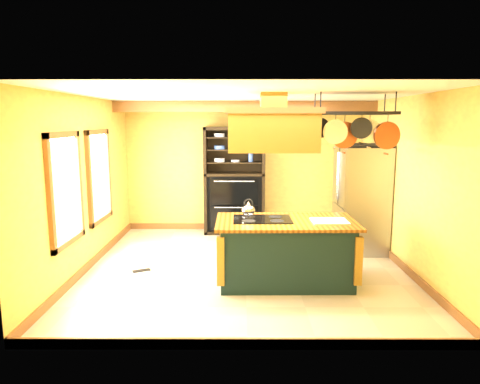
{
  "coord_description": "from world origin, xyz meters",
  "views": [
    {
      "loc": [
        -0.07,
        -6.56,
        2.32
      ],
      "look_at": [
        -0.09,
        0.3,
        1.18
      ],
      "focal_mm": 32.0,
      "sensor_mm": 36.0,
      "label": 1
    }
  ],
  "objects_px": {
    "kitchen_island": "(285,251)",
    "hutch": "(235,192)",
    "range_hood": "(273,128)",
    "refrigerator": "(361,200)",
    "pot_rack": "(354,123)"
  },
  "relations": [
    {
      "from": "range_hood",
      "to": "hutch",
      "type": "xyz_separation_m",
      "value": [
        -0.58,
        2.87,
        -1.37
      ]
    },
    {
      "from": "kitchen_island",
      "to": "hutch",
      "type": "height_order",
      "value": "hutch"
    },
    {
      "from": "range_hood",
      "to": "kitchen_island",
      "type": "bearing_deg",
      "value": 0.19
    },
    {
      "from": "kitchen_island",
      "to": "range_hood",
      "type": "height_order",
      "value": "range_hood"
    },
    {
      "from": "pot_rack",
      "to": "range_hood",
      "type": "bearing_deg",
      "value": -180.0
    },
    {
      "from": "kitchen_island",
      "to": "pot_rack",
      "type": "relative_size",
      "value": 1.66
    },
    {
      "from": "refrigerator",
      "to": "hutch",
      "type": "distance_m",
      "value": 2.62
    },
    {
      "from": "kitchen_island",
      "to": "range_hood",
      "type": "xyz_separation_m",
      "value": [
        -0.2,
        -0.0,
        1.76
      ]
    },
    {
      "from": "range_hood",
      "to": "pot_rack",
      "type": "height_order",
      "value": "same"
    },
    {
      "from": "range_hood",
      "to": "hutch",
      "type": "relative_size",
      "value": 0.59
    },
    {
      "from": "pot_rack",
      "to": "hutch",
      "type": "xyz_separation_m",
      "value": [
        -1.69,
        2.87,
        -1.44
      ]
    },
    {
      "from": "range_hood",
      "to": "pot_rack",
      "type": "bearing_deg",
      "value": 0.0
    },
    {
      "from": "range_hood",
      "to": "pot_rack",
      "type": "distance_m",
      "value": 1.12
    },
    {
      "from": "pot_rack",
      "to": "hutch",
      "type": "relative_size",
      "value": 0.55
    },
    {
      "from": "refrigerator",
      "to": "pot_rack",
      "type": "bearing_deg",
      "value": -110.39
    }
  ]
}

